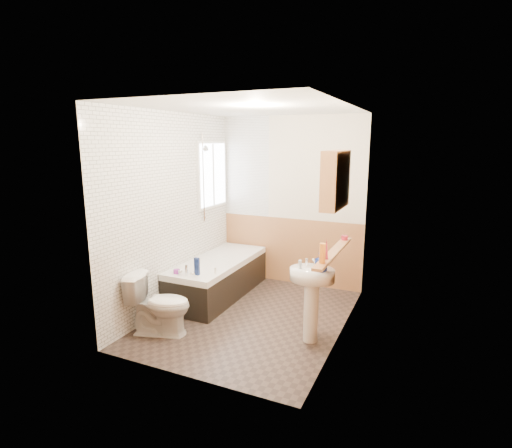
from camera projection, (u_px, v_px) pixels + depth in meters
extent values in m
plane|color=#302622|center=(251.00, 317.00, 4.94)|extent=(2.80, 2.80, 0.00)
plane|color=white|center=(250.00, 108.00, 4.43)|extent=(2.80, 2.80, 0.00)
cube|color=beige|center=(291.00, 202.00, 5.94)|extent=(2.20, 0.02, 2.50)
cube|color=beige|center=(181.00, 246.00, 3.43)|extent=(2.20, 0.02, 2.50)
cube|color=beige|center=(173.00, 211.00, 5.13)|extent=(0.02, 2.80, 2.50)
cube|color=beige|center=(345.00, 226.00, 4.24)|extent=(0.02, 2.80, 2.50)
cube|color=#B67A4A|center=(340.00, 292.00, 4.40)|extent=(0.01, 2.80, 1.00)
cube|color=#B67A4A|center=(186.00, 326.00, 3.60)|extent=(2.20, 0.01, 1.00)
cube|color=#B67A4A|center=(289.00, 251.00, 6.08)|extent=(2.20, 0.01, 1.00)
cube|color=white|center=(174.00, 211.00, 5.12)|extent=(0.01, 2.80, 2.50)
cube|color=white|center=(246.00, 167.00, 6.11)|extent=(0.75, 0.01, 1.50)
cube|color=white|center=(213.00, 175.00, 5.88)|extent=(0.03, 0.79, 0.99)
cube|color=white|center=(213.00, 175.00, 5.88)|extent=(0.01, 0.70, 0.90)
cube|color=white|center=(213.00, 175.00, 5.87)|extent=(0.01, 0.04, 0.90)
cube|color=black|center=(218.00, 280.00, 5.62)|extent=(0.70, 1.75, 0.44)
cube|color=white|center=(218.00, 262.00, 5.56)|extent=(0.70, 1.75, 0.08)
cube|color=white|center=(218.00, 263.00, 5.56)|extent=(0.56, 1.61, 0.04)
cylinder|color=silver|center=(186.00, 270.00, 4.85)|extent=(0.04, 0.04, 0.14)
sphere|color=silver|center=(180.00, 272.00, 4.89)|extent=(0.06, 0.06, 0.06)
sphere|color=silver|center=(193.00, 274.00, 4.82)|extent=(0.06, 0.06, 0.06)
cylinder|color=silver|center=(203.00, 178.00, 5.62)|extent=(0.02, 0.02, 1.23)
cylinder|color=silver|center=(204.00, 217.00, 5.74)|extent=(0.05, 0.05, 0.02)
cylinder|color=silver|center=(202.00, 137.00, 5.51)|extent=(0.05, 0.05, 0.02)
cylinder|color=silver|center=(205.00, 149.00, 5.52)|extent=(0.07, 0.08, 0.09)
imported|color=white|center=(159.00, 304.00, 4.47)|extent=(0.78, 0.58, 0.69)
cylinder|color=white|center=(311.00, 312.00, 4.29)|extent=(0.16, 0.16, 0.66)
ellipsoid|color=white|center=(312.00, 275.00, 4.21)|extent=(0.48, 0.39, 0.13)
cylinder|color=silver|center=(307.00, 262.00, 4.30)|extent=(0.03, 0.03, 0.08)
cylinder|color=silver|center=(323.00, 264.00, 4.23)|extent=(0.03, 0.03, 0.08)
cylinder|color=silver|center=(314.00, 261.00, 4.25)|extent=(0.02, 0.11, 0.09)
cube|color=#B67A4A|center=(334.00, 252.00, 4.16)|extent=(0.10, 1.32, 0.03)
cube|color=#B67A4A|center=(336.00, 180.00, 4.07)|extent=(0.16, 0.65, 0.59)
cube|color=silver|center=(324.00, 181.00, 3.96)|extent=(0.01, 0.25, 0.44)
cube|color=silver|center=(332.00, 178.00, 4.24)|extent=(0.01, 0.25, 0.44)
cylinder|color=orange|center=(322.00, 253.00, 3.72)|extent=(0.06, 0.06, 0.19)
cone|color=maroon|center=(326.00, 248.00, 3.85)|extent=(0.05, 0.05, 0.21)
cylinder|color=maroon|center=(345.00, 238.00, 4.61)|extent=(0.09, 0.09, 0.05)
imported|color=#19339E|center=(321.00, 267.00, 4.10)|extent=(0.16, 0.22, 0.09)
cylinder|color=silver|center=(300.00, 264.00, 4.19)|extent=(0.04, 0.04, 0.09)
cube|color=navy|center=(197.00, 266.00, 4.88)|extent=(0.06, 0.04, 0.22)
cylinder|color=purple|center=(177.00, 271.00, 4.95)|extent=(0.10, 0.10, 0.05)
cylinder|color=silver|center=(215.00, 270.00, 4.95)|extent=(0.03, 0.03, 0.08)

